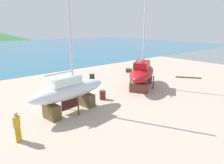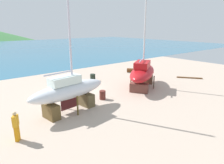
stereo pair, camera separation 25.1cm
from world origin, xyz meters
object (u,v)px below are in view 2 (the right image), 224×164
(barrel_tipped_left, at_px, (93,77))
(barrel_by_slipway, at_px, (142,64))
(barrel_rust_mid, at_px, (130,70))
(barrel_tipped_center, at_px, (103,95))
(worker, at_px, (16,126))
(sailboat_large_starboard, at_px, (69,91))
(sailboat_small_center, at_px, (142,73))

(barrel_tipped_left, height_order, barrel_by_slipway, barrel_by_slipway)
(barrel_rust_mid, xyz_separation_m, barrel_tipped_center, (-9.55, -6.28, 0.11))
(worker, bearing_deg, sailboat_large_starboard, 54.66)
(sailboat_large_starboard, distance_m, barrel_rust_mid, 14.85)
(sailboat_large_starboard, distance_m, barrel_by_slipway, 19.35)
(sailboat_large_starboard, height_order, barrel_by_slipway, sailboat_large_starboard)
(worker, xyz_separation_m, barrel_by_slipway, (21.57, 10.30, -0.49))
(sailboat_large_starboard, height_order, worker, sailboat_large_starboard)
(sailboat_large_starboard, distance_m, worker, 4.66)
(barrel_rust_mid, bearing_deg, sailboat_small_center, -124.38)
(barrel_tipped_center, bearing_deg, sailboat_small_center, 2.11)
(sailboat_large_starboard, xyz_separation_m, barrel_by_slipway, (17.32, 8.55, -1.24))
(barrel_by_slipway, height_order, barrel_rust_mid, barrel_by_slipway)
(sailboat_large_starboard, relative_size, barrel_tipped_left, 12.16)
(sailboat_large_starboard, xyz_separation_m, barrel_rust_mid, (13.10, 6.87, -1.38))
(barrel_tipped_left, xyz_separation_m, barrel_tipped_center, (-2.95, -5.91, 0.00))
(sailboat_small_center, distance_m, barrel_by_slipway, 11.48)
(sailboat_large_starboard, relative_size, barrel_by_slipway, 11.18)
(worker, relative_size, barrel_tipped_left, 2.23)
(barrel_by_slipway, relative_size, barrel_rust_mid, 1.07)
(barrel_rust_mid, height_order, barrel_tipped_center, barrel_tipped_center)
(worker, relative_size, barrel_rust_mid, 2.19)
(sailboat_small_center, bearing_deg, barrel_tipped_left, 80.33)
(sailboat_large_starboard, height_order, barrel_tipped_center, sailboat_large_starboard)
(barrel_tipped_left, relative_size, barrel_rust_mid, 0.98)
(sailboat_large_starboard, bearing_deg, sailboat_small_center, -2.81)
(barrel_by_slipway, height_order, barrel_tipped_center, barrel_by_slipway)
(sailboat_large_starboard, distance_m, barrel_tipped_left, 9.28)
(sailboat_small_center, distance_m, barrel_tipped_center, 5.53)
(barrel_rust_mid, distance_m, barrel_tipped_center, 11.43)
(barrel_by_slipway, xyz_separation_m, barrel_tipped_center, (-13.77, -7.96, -0.03))
(barrel_tipped_left, bearing_deg, barrel_tipped_center, -116.56)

